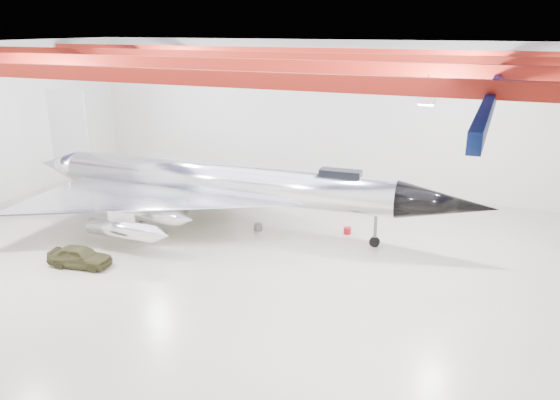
% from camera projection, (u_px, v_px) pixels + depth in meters
% --- Properties ---
extents(floor, '(40.00, 40.00, 0.00)m').
position_uv_depth(floor, '(239.00, 258.00, 29.45)').
color(floor, '#C0B798').
rests_on(floor, ground).
extents(wall_back, '(40.00, 0.00, 40.00)m').
position_uv_depth(wall_back, '(327.00, 116.00, 40.95)').
color(wall_back, silver).
rests_on(wall_back, floor).
extents(ceiling, '(40.00, 40.00, 0.00)m').
position_uv_depth(ceiling, '(234.00, 47.00, 26.08)').
color(ceiling, '#0A0F38').
rests_on(ceiling, wall_back).
extents(ceiling_structure, '(39.50, 29.50, 1.08)m').
position_uv_depth(ceiling_structure, '(235.00, 61.00, 26.29)').
color(ceiling_structure, maroon).
rests_on(ceiling_structure, ceiling).
extents(jet_aircraft, '(29.54, 17.61, 8.05)m').
position_uv_depth(jet_aircraft, '(221.00, 186.00, 33.20)').
color(jet_aircraft, silver).
rests_on(jet_aircraft, floor).
extents(jeep, '(3.49, 1.87, 1.13)m').
position_uv_depth(jeep, '(80.00, 256.00, 28.23)').
color(jeep, '#3E3D1F').
rests_on(jeep, floor).
extents(crate_ply, '(0.60, 0.55, 0.34)m').
position_uv_depth(crate_ply, '(168.00, 212.00, 36.21)').
color(crate_ply, olive).
rests_on(crate_ply, floor).
extents(toolbox_red, '(0.43, 0.36, 0.29)m').
position_uv_depth(toolbox_red, '(252.00, 201.00, 38.44)').
color(toolbox_red, '#AA111C').
rests_on(toolbox_red, floor).
extents(engine_drum, '(0.61, 0.61, 0.44)m').
position_uv_depth(engine_drum, '(258.00, 227.00, 33.30)').
color(engine_drum, '#59595B').
rests_on(engine_drum, floor).
extents(crate_small, '(0.43, 0.38, 0.26)m').
position_uv_depth(crate_small, '(188.00, 196.00, 39.64)').
color(crate_small, '#59595B').
rests_on(crate_small, floor).
extents(tool_chest, '(0.55, 0.55, 0.40)m').
position_uv_depth(tool_chest, '(347.00, 231.00, 32.78)').
color(tool_chest, '#AA111C').
rests_on(tool_chest, floor).
extents(spares_box, '(0.47, 0.47, 0.32)m').
position_uv_depth(spares_box, '(306.00, 199.00, 38.81)').
color(spares_box, '#59595B').
rests_on(spares_box, floor).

